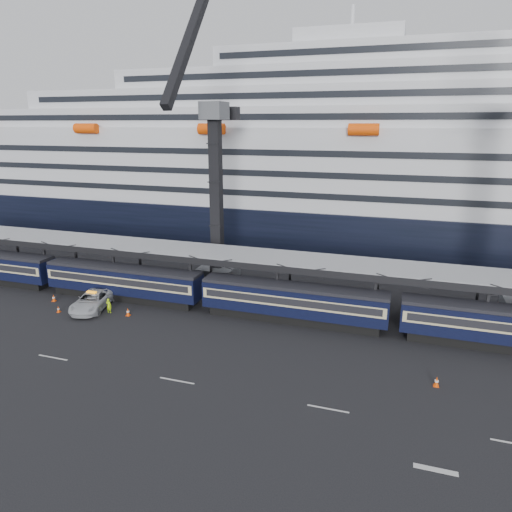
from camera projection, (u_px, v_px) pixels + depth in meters
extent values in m
plane|color=black|center=(362.00, 384.00, 35.58)|extent=(260.00, 260.00, 0.00)
cube|color=beige|center=(53.00, 357.00, 39.64)|extent=(3.00, 0.15, 0.02)
cube|color=beige|center=(177.00, 381.00, 36.08)|extent=(3.00, 0.15, 0.02)
cube|color=beige|center=(328.00, 409.00, 32.52)|extent=(3.00, 0.15, 0.02)
cube|color=beige|center=(436.00, 470.00, 26.79)|extent=(2.50, 0.40, 0.02)
cube|color=black|center=(125.00, 295.00, 52.89)|extent=(17.48, 2.40, 0.90)
cube|color=black|center=(123.00, 280.00, 52.39)|extent=(19.00, 2.80, 2.70)
cube|color=beige|center=(123.00, 278.00, 52.30)|extent=(18.62, 2.92, 1.05)
cube|color=black|center=(123.00, 277.00, 52.29)|extent=(17.86, 2.98, 0.70)
cube|color=black|center=(122.00, 268.00, 51.97)|extent=(19.00, 2.50, 0.35)
cube|color=black|center=(293.00, 317.00, 46.96)|extent=(17.48, 2.40, 0.90)
cube|color=black|center=(293.00, 300.00, 46.46)|extent=(19.00, 2.80, 2.70)
cube|color=beige|center=(293.00, 298.00, 46.37)|extent=(18.62, 2.92, 1.05)
cube|color=black|center=(293.00, 297.00, 46.36)|extent=(17.86, 2.98, 0.70)
cube|color=black|center=(293.00, 286.00, 46.04)|extent=(19.00, 2.50, 0.35)
cube|color=black|center=(509.00, 344.00, 41.03)|extent=(17.48, 2.40, 0.90)
cube|color=black|center=(512.00, 326.00, 40.53)|extent=(19.00, 2.80, 2.70)
cube|color=beige|center=(512.00, 323.00, 40.44)|extent=(18.62, 2.92, 1.05)
cube|color=gray|center=(378.00, 267.00, 46.86)|extent=(130.00, 6.00, 0.25)
cube|color=black|center=(376.00, 279.00, 44.20)|extent=(130.00, 0.25, 0.70)
cube|color=black|center=(380.00, 262.00, 49.68)|extent=(130.00, 0.25, 0.70)
cube|color=black|center=(17.00, 247.00, 64.99)|extent=(0.25, 0.25, 5.40)
cube|color=black|center=(46.00, 264.00, 56.92)|extent=(0.25, 0.25, 5.40)
cube|color=black|center=(76.00, 252.00, 62.03)|extent=(0.25, 0.25, 5.40)
cube|color=black|center=(114.00, 272.00, 53.95)|extent=(0.25, 0.25, 5.40)
cube|color=black|center=(140.00, 259.00, 59.06)|extent=(0.25, 0.25, 5.40)
cube|color=black|center=(191.00, 280.00, 50.99)|extent=(0.25, 0.25, 5.40)
cube|color=black|center=(211.00, 266.00, 56.10)|extent=(0.25, 0.25, 5.40)
cube|color=black|center=(277.00, 290.00, 48.02)|extent=(0.25, 0.25, 5.40)
cube|color=black|center=(290.00, 274.00, 53.13)|extent=(0.25, 0.25, 5.40)
cube|color=black|center=(375.00, 301.00, 45.06)|extent=(0.25, 0.25, 5.40)
cube|color=black|center=(378.00, 283.00, 50.17)|extent=(0.25, 0.25, 5.40)
cube|color=black|center=(486.00, 314.00, 42.09)|extent=(0.25, 0.25, 5.40)
cube|color=black|center=(478.00, 293.00, 47.21)|extent=(0.25, 0.25, 5.40)
cube|color=black|center=(390.00, 223.00, 76.61)|extent=(200.00, 28.00, 7.00)
cube|color=silver|center=(394.00, 166.00, 73.95)|extent=(190.00, 26.88, 12.00)
cube|color=silver|center=(398.00, 117.00, 71.86)|extent=(160.00, 24.64, 3.00)
cube|color=black|center=(396.00, 116.00, 60.56)|extent=(153.60, 0.12, 0.90)
cube|color=silver|center=(400.00, 97.00, 71.02)|extent=(124.00, 21.84, 3.00)
cube|color=black|center=(399.00, 93.00, 61.00)|extent=(119.04, 0.12, 0.90)
cube|color=silver|center=(402.00, 77.00, 70.18)|extent=(90.00, 19.04, 3.00)
cube|color=black|center=(401.00, 70.00, 61.44)|extent=(86.40, 0.12, 0.90)
cube|color=silver|center=(404.00, 56.00, 69.34)|extent=(56.00, 16.24, 3.00)
cube|color=black|center=(403.00, 47.00, 61.88)|extent=(53.76, 0.12, 0.90)
cube|color=silver|center=(351.00, 41.00, 71.01)|extent=(16.00, 12.00, 2.50)
cylinder|color=#FF4D08|center=(86.00, 128.00, 73.74)|extent=(4.00, 1.60, 1.60)
cylinder|color=#FF4D08|center=(212.00, 129.00, 67.22)|extent=(4.00, 1.60, 1.60)
cylinder|color=#FF4D08|center=(364.00, 130.00, 60.70)|extent=(4.00, 1.60, 1.60)
cube|color=#46484D|center=(218.00, 274.00, 58.58)|extent=(4.50, 4.50, 2.00)
cube|color=black|center=(216.00, 196.00, 55.79)|extent=(1.30, 1.30, 18.00)
cube|color=#46484D|center=(214.00, 111.00, 52.99)|extent=(2.60, 3.20, 2.00)
cube|color=black|center=(190.00, 37.00, 45.78)|extent=(0.90, 12.26, 14.37)
cube|color=black|center=(222.00, 111.00, 55.29)|extent=(0.90, 5.04, 0.90)
cube|color=black|center=(230.00, 113.00, 57.65)|extent=(2.20, 1.60, 1.60)
imported|color=#B5B8BD|center=(92.00, 301.00, 49.86)|extent=(4.54, 7.23, 1.86)
imported|color=#B3EE0C|center=(109.00, 306.00, 48.83)|extent=(0.59, 0.39, 1.62)
cube|color=#FF4D08|center=(54.00, 301.00, 52.22)|extent=(0.41, 0.41, 0.04)
cone|color=#FF4D08|center=(54.00, 298.00, 52.10)|extent=(0.35, 0.35, 0.78)
cylinder|color=white|center=(54.00, 298.00, 52.10)|extent=(0.29, 0.29, 0.13)
cube|color=#FF4D08|center=(59.00, 312.00, 49.19)|extent=(0.35, 0.35, 0.04)
cone|color=#FF4D08|center=(58.00, 309.00, 49.09)|extent=(0.30, 0.30, 0.66)
cylinder|color=white|center=(58.00, 309.00, 49.09)|extent=(0.25, 0.25, 0.11)
cube|color=#FF4D08|center=(128.00, 315.00, 48.30)|extent=(0.43, 0.43, 0.05)
cone|color=#FF4D08|center=(128.00, 312.00, 48.18)|extent=(0.36, 0.36, 0.82)
cylinder|color=white|center=(128.00, 312.00, 48.18)|extent=(0.31, 0.31, 0.14)
cube|color=#FF4D08|center=(436.00, 386.00, 35.33)|extent=(0.43, 0.43, 0.04)
cone|color=#FF4D08|center=(437.00, 381.00, 35.21)|extent=(0.36, 0.36, 0.81)
cylinder|color=white|center=(437.00, 381.00, 35.21)|extent=(0.30, 0.30, 0.13)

